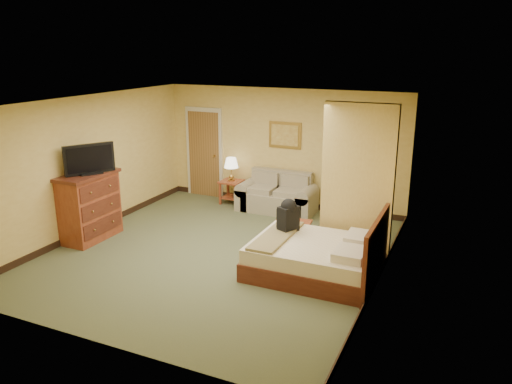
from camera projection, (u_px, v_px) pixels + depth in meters
The scene contains 17 objects.
floor at pixel (218, 253), 8.67m from camera, with size 6.00×6.00×0.00m, color #535A3A.
ceiling at pixel (215, 102), 7.94m from camera, with size 6.00×6.00×0.00m, color white.
back_wall at pixel (282, 148), 10.93m from camera, with size 5.50×0.02×2.60m, color #DEBB5E.
left_wall at pixel (88, 165), 9.39m from camera, with size 0.02×6.00×2.60m, color #DEBB5E.
right_wall at pixel (384, 201), 7.22m from camera, with size 0.02×6.00×2.60m, color #DEBB5E.
partition at pixel (358, 181), 8.27m from camera, with size 1.20×0.15×2.60m, color #DEBB5E.
door at pixel (204, 153), 11.74m from camera, with size 0.94×0.16×2.10m.
baseboard at pixel (281, 202), 11.27m from camera, with size 5.50×0.02×0.12m, color black.
loveseat at pixel (277, 198), 10.82m from camera, with size 1.68×0.78×0.85m.
side_table at pixel (232, 188), 11.32m from camera, with size 0.48×0.48×0.53m.
table_lamp at pixel (231, 163), 11.15m from camera, with size 0.32×0.32×0.53m.
coffee_table at pixel (291, 230), 8.92m from camera, with size 0.72×0.72×0.41m.
wall_picture at pixel (285, 135), 10.80m from camera, with size 0.74×0.04×0.57m.
dresser at pixel (90, 206), 9.15m from camera, with size 0.62×1.17×1.25m.
tv at pixel (89, 160), 8.87m from camera, with size 0.51×0.81×0.55m.
bed at pixel (318, 257), 7.79m from camera, with size 1.95×1.64×1.06m.
backpack at pixel (288, 214), 8.15m from camera, with size 0.33×0.38×0.56m.
Camera 1 is at (3.89, -7.04, 3.47)m, focal length 35.00 mm.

